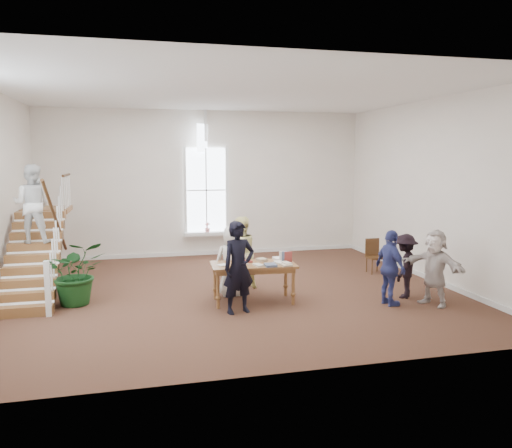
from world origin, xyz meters
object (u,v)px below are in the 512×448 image
object	(u,v)px
woman_cluster_a	(390,268)
side_chair	(374,254)
police_officer	(239,267)
floor_plant	(77,273)
woman_cluster_c	(434,267)
woman_cluster_b	(405,266)
library_table	(254,268)
elderly_woman	(232,261)
person_yellow	(240,253)

from	to	relation	value
woman_cluster_a	side_chair	size ratio (longest dim) A/B	1.74
police_officer	floor_plant	size ratio (longest dim) A/B	1.35
police_officer	woman_cluster_c	distance (m)	4.10
police_officer	floor_plant	bearing A→B (deg)	142.24
woman_cluster_a	woman_cluster_b	xyz separation A→B (m)	(0.60, 0.45, -0.09)
woman_cluster_b	floor_plant	world-z (taller)	woman_cluster_b
library_table	woman_cluster_b	world-z (taller)	woman_cluster_b
elderly_woman	woman_cluster_a	distance (m)	3.41
elderly_woman	woman_cluster_a	size ratio (longest dim) A/B	0.99
woman_cluster_a	woman_cluster_c	distance (m)	0.92
elderly_woman	person_yellow	xyz separation A→B (m)	(0.30, 0.50, 0.07)
woman_cluster_a	woman_cluster_b	world-z (taller)	woman_cluster_a
elderly_woman	woman_cluster_c	world-z (taller)	woman_cluster_c
library_table	person_yellow	bearing A→B (deg)	97.43
person_yellow	woman_cluster_a	world-z (taller)	person_yellow
elderly_woman	woman_cluster_c	size ratio (longest dim) A/B	0.98
person_yellow	library_table	bearing A→B (deg)	71.04
woman_cluster_c	woman_cluster_a	bearing A→B (deg)	-127.26
woman_cluster_b	woman_cluster_c	world-z (taller)	woman_cluster_c
woman_cluster_b	woman_cluster_c	size ratio (longest dim) A/B	0.89
woman_cluster_c	floor_plant	xyz separation A→B (m)	(-7.25, 1.80, -0.12)
person_yellow	woman_cluster_b	distance (m)	3.71
library_table	floor_plant	bearing A→B (deg)	172.78
floor_plant	woman_cluster_b	bearing A→B (deg)	-9.43
library_table	police_officer	distance (m)	0.82
police_officer	person_yellow	size ratio (longest dim) A/B	1.07
woman_cluster_a	woman_cluster_b	bearing A→B (deg)	-59.60
police_officer	elderly_woman	bearing A→B (deg)	70.85
woman_cluster_a	woman_cluster_c	world-z (taller)	woman_cluster_c
police_officer	woman_cluster_a	size ratio (longest dim) A/B	1.16
woman_cluster_a	police_officer	bearing A→B (deg)	79.16
library_table	person_yellow	world-z (taller)	person_yellow
elderly_woman	side_chair	size ratio (longest dim) A/B	1.72
police_officer	woman_cluster_a	world-z (taller)	police_officer
woman_cluster_b	floor_plant	size ratio (longest dim) A/B	1.04
elderly_woman	floor_plant	xyz separation A→B (m)	(-3.28, 0.11, -0.11)
police_officer	woman_cluster_c	world-z (taller)	police_officer
person_yellow	floor_plant	xyz separation A→B (m)	(-3.58, -0.39, -0.18)
elderly_woman	woman_cluster_b	world-z (taller)	elderly_woman
library_table	side_chair	size ratio (longest dim) A/B	2.01
woman_cluster_c	floor_plant	distance (m)	7.48
woman_cluster_c	floor_plant	bearing A→B (deg)	-128.71
floor_plant	library_table	bearing A→B (deg)	-11.10
woman_cluster_b	side_chair	world-z (taller)	woman_cluster_b
police_officer	woman_cluster_b	bearing A→B (deg)	-11.42
library_table	woman_cluster_b	xyz separation A→B (m)	(3.30, -0.44, -0.04)
elderly_woman	floor_plant	bearing A→B (deg)	-0.67
side_chair	woman_cluster_b	bearing A→B (deg)	-101.39
elderly_woman	library_table	bearing A→B (deg)	122.72
woman_cluster_b	woman_cluster_c	xyz separation A→B (m)	(0.30, -0.65, 0.09)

